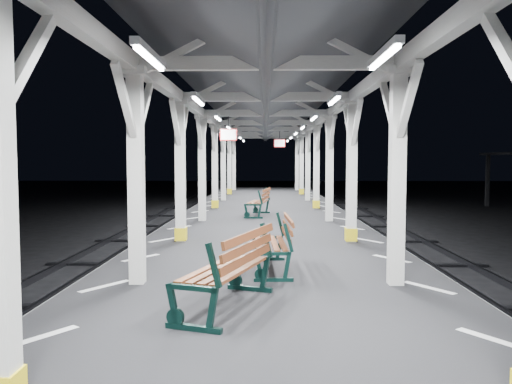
{
  "coord_description": "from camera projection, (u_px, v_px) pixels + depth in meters",
  "views": [
    {
      "loc": [
        -0.01,
        -9.63,
        2.92
      ],
      "look_at": [
        -0.22,
        1.58,
        2.2
      ],
      "focal_mm": 35.0,
      "sensor_mm": 36.0,
      "label": 1
    }
  ],
  "objects": [
    {
      "name": "ground",
      "position": [
        266.0,
        309.0,
        9.8
      ],
      "size": [
        120.0,
        120.0,
        0.0
      ],
      "primitive_type": "plane",
      "color": "black",
      "rests_on": "ground"
    },
    {
      "name": "platform",
      "position": [
        266.0,
        284.0,
        9.77
      ],
      "size": [
        6.0,
        50.0,
        1.0
      ],
      "primitive_type": "cube",
      "color": "black",
      "rests_on": "ground"
    },
    {
      "name": "hazard_stripes_left",
      "position": [
        141.0,
        258.0,
        9.78
      ],
      "size": [
        1.0,
        48.0,
        0.01
      ],
      "primitive_type": "cube",
      "color": "silver",
      "rests_on": "platform"
    },
    {
      "name": "hazard_stripes_right",
      "position": [
        392.0,
        259.0,
        9.69
      ],
      "size": [
        1.0,
        48.0,
        0.01
      ],
      "primitive_type": "cube",
      "color": "silver",
      "rests_on": "platform"
    },
    {
      "name": "track_left",
      "position": [
        14.0,
        303.0,
        9.89
      ],
      "size": [
        2.2,
        60.0,
        0.16
      ],
      "color": "#2D2D33",
      "rests_on": "ground"
    },
    {
      "name": "canopy",
      "position": [
        266.0,
        74.0,
        9.49
      ],
      "size": [
        5.4,
        49.0,
        4.65
      ],
      "color": "silver",
      "rests_on": "platform"
    },
    {
      "name": "bench_near",
      "position": [
        233.0,
        267.0,
        6.39
      ],
      "size": [
        1.25,
        2.02,
        1.03
      ],
      "rotation": [
        0.0,
        0.0,
        -0.32
      ],
      "color": "black",
      "rests_on": "platform"
    },
    {
      "name": "bench_mid",
      "position": [
        276.0,
        242.0,
        8.67
      ],
      "size": [
        0.73,
        1.76,
        0.94
      ],
      "rotation": [
        0.0,
        0.0,
        0.05
      ],
      "color": "black",
      "rests_on": "platform"
    },
    {
      "name": "bench_far",
      "position": [
        260.0,
        201.0,
        17.13
      ],
      "size": [
        0.9,
        1.82,
        0.95
      ],
      "rotation": [
        0.0,
        0.0,
        -0.15
      ],
      "color": "black",
      "rests_on": "platform"
    }
  ]
}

